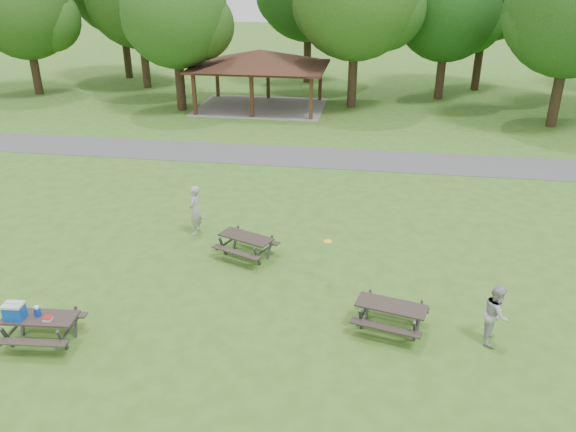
{
  "coord_description": "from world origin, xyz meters",
  "views": [
    {
      "loc": [
        3.62,
        -12.64,
        8.98
      ],
      "look_at": [
        1.0,
        4.0,
        1.3
      ],
      "focal_mm": 35.0,
      "sensor_mm": 36.0,
      "label": 1
    }
  ],
  "objects_px": {
    "picnic_table_near": "(32,319)",
    "picnic_table_middle": "(246,241)",
    "frisbee_catcher": "(496,314)",
    "frisbee_thrower": "(195,210)"
  },
  "relations": [
    {
      "from": "picnic_table_near",
      "to": "picnic_table_middle",
      "type": "bearing_deg",
      "value": 51.15
    },
    {
      "from": "frisbee_catcher",
      "to": "picnic_table_near",
      "type": "bearing_deg",
      "value": 108.71
    },
    {
      "from": "picnic_table_middle",
      "to": "frisbee_thrower",
      "type": "height_order",
      "value": "frisbee_thrower"
    },
    {
      "from": "frisbee_catcher",
      "to": "picnic_table_middle",
      "type": "bearing_deg",
      "value": 74.07
    },
    {
      "from": "picnic_table_near",
      "to": "frisbee_thrower",
      "type": "distance_m",
      "value": 7.15
    },
    {
      "from": "frisbee_thrower",
      "to": "frisbee_catcher",
      "type": "relative_size",
      "value": 1.11
    },
    {
      "from": "picnic_table_near",
      "to": "frisbee_thrower",
      "type": "relative_size",
      "value": 1.09
    },
    {
      "from": "picnic_table_near",
      "to": "frisbee_thrower",
      "type": "bearing_deg",
      "value": 72.69
    },
    {
      "from": "frisbee_thrower",
      "to": "frisbee_catcher",
      "type": "xyz_separation_m",
      "value": [
        9.48,
        -4.91,
        -0.09
      ]
    },
    {
      "from": "picnic_table_near",
      "to": "frisbee_thrower",
      "type": "xyz_separation_m",
      "value": [
        2.13,
        6.82,
        0.17
      ]
    }
  ]
}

